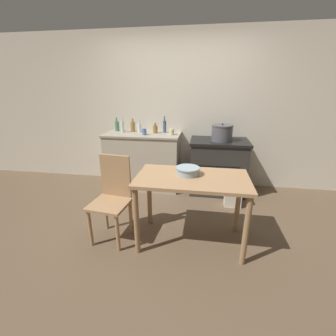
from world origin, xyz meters
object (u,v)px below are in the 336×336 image
Objects in this scene: work_table at (192,187)px; bottle_center_right at (155,129)px; bottle_center at (122,126)px; flour_sack at (233,195)px; mixing_bowl_large at (188,170)px; bottle_left at (133,127)px; bottle_far_left at (165,126)px; cup_mid_right at (172,132)px; bottle_mid_left at (140,128)px; stove at (218,166)px; stock_pot at (222,133)px; bottle_center_left at (117,126)px; cup_right at (144,132)px; chair at (112,196)px.

bottle_center_right is (-0.71, 1.49, 0.34)m from work_table.
flour_sack is at bearing -16.97° from bottle_center.
mixing_bowl_large is at bearing -65.28° from bottle_center_right.
bottle_left is (-1.07, 1.51, 0.20)m from mixing_bowl_large.
bottle_far_left is 2.78× the size of cup_mid_right.
bottle_far_left is at bearing 4.43° from bottle_mid_left.
bottle_mid_left reaches higher than stove.
bottle_center is (-0.71, -0.09, -0.00)m from bottle_far_left.
bottle_center_right reaches higher than flour_sack.
bottle_center_right is (-1.28, 0.58, 0.83)m from flour_sack.
stove is 2.78× the size of stock_pot.
work_table is 1.45m from stock_pot.
stock_pot is 1.94× the size of bottle_center_right.
stock_pot is (-0.19, 0.45, 0.82)m from flour_sack.
cup_mid_right is at bearing 154.62° from flour_sack.
bottle_center_left is 2.37× the size of cup_mid_right.
cup_right is (0.56, -0.27, -0.04)m from bottle_center_left.
cup_mid_right is at bearing -11.54° from bottle_center_left.
bottle_center_right is (0.56, 0.02, -0.03)m from bottle_center.
work_table is (-0.35, -1.41, 0.23)m from stove.
stock_pot is 1.50× the size of bottle_left.
bottle_center is at bearing 158.89° from cup_right.
mixing_bowl_large is 1.17× the size of bottle_left.
cup_mid_right is 0.95× the size of cup_right.
chair is 2.70× the size of flour_sack.
mixing_bowl_large is at bearing -106.64° from stove.
stove reaches higher than work_table.
stock_pot is 3.41× the size of cup_mid_right.
bottle_mid_left reaches higher than chair.
chair is 1.70m from bottle_left.
cup_mid_right is (0.15, -0.19, -0.06)m from bottle_far_left.
bottle_center is (-0.28, -0.06, 0.02)m from bottle_mid_left.
bottle_center_left is at bearing 154.23° from cup_right.
chair reaches higher than stove.
work_table is at bearing 8.78° from chair.
work_table is 1.86m from bottle_mid_left.
bottle_center_left reaches higher than work_table.
stock_pot is at bearing 71.77° from mixing_bowl_large.
work_table is at bearing -121.92° from flour_sack.
bottle_center is 1.51× the size of bottle_center_right.
work_table is 5.36× the size of bottle_left.
bottle_center is 0.46m from cup_right.
bottle_mid_left is at bearing -6.27° from bottle_center_left.
stock_pot is at bearing -67.77° from stove.
bottle_center_right is 0.23m from cup_right.
chair is at bearing -146.88° from flour_sack.
stock_pot is at bearing 54.42° from chair.
mixing_bowl_large is (-0.62, -0.85, 0.65)m from flour_sack.
bottle_center_left is (-0.53, 1.62, 0.52)m from chair.
flour_sack is 1.09× the size of stock_pot.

